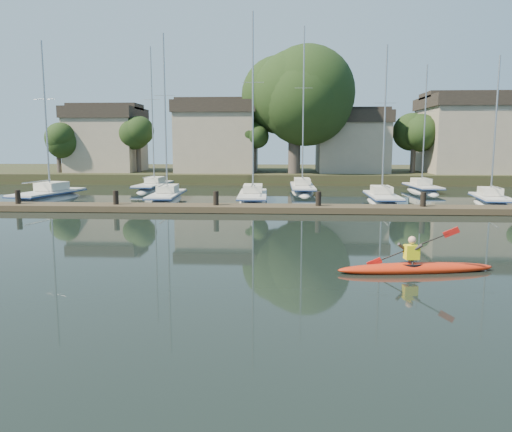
# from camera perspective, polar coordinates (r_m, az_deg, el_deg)

# --- Properties ---
(ground) EXTENTS (160.00, 160.00, 0.00)m
(ground) POSITION_cam_1_polar(r_m,az_deg,el_deg) (15.53, -0.53, -6.56)
(ground) COLOR black
(ground) RESTS_ON ground
(kayak) EXTENTS (5.04, 1.37, 1.60)m
(kayak) POSITION_cam_1_polar(r_m,az_deg,el_deg) (16.39, 17.74, -5.47)
(kayak) COLOR red
(kayak) RESTS_ON ground
(dock) EXTENTS (34.00, 2.00, 1.80)m
(dock) POSITION_cam_1_polar(r_m,az_deg,el_deg) (29.24, 1.25, 0.89)
(dock) COLOR #443B27
(dock) RESTS_ON ground
(sailboat_0) EXTENTS (3.45, 7.98, 12.25)m
(sailboat_0) POSITION_cam_1_polar(r_m,az_deg,el_deg) (38.23, -22.59, 1.40)
(sailboat_0) COLOR silver
(sailboat_0) RESTS_ON ground
(sailboat_1) EXTENTS (2.19, 7.70, 12.48)m
(sailboat_1) POSITION_cam_1_polar(r_m,az_deg,el_deg) (35.46, -10.15, 1.46)
(sailboat_1) COLOR silver
(sailboat_1) RESTS_ON ground
(sailboat_2) EXTENTS (2.24, 8.43, 13.86)m
(sailboat_2) POSITION_cam_1_polar(r_m,az_deg,el_deg) (34.62, -0.37, 1.42)
(sailboat_2) COLOR silver
(sailboat_2) RESTS_ON ground
(sailboat_3) EXTENTS (2.00, 7.19, 11.54)m
(sailboat_3) POSITION_cam_1_polar(r_m,az_deg,el_deg) (35.06, 14.21, 1.26)
(sailboat_3) COLOR silver
(sailboat_3) RESTS_ON ground
(sailboat_4) EXTENTS (2.79, 6.50, 10.69)m
(sailboat_4) POSITION_cam_1_polar(r_m,az_deg,el_deg) (36.40, 25.22, 0.97)
(sailboat_4) COLOR silver
(sailboat_4) RESTS_ON ground
(sailboat_5) EXTENTS (2.28, 8.06, 13.20)m
(sailboat_5) POSITION_cam_1_polar(r_m,az_deg,el_deg) (44.33, -11.60, 2.78)
(sailboat_5) COLOR silver
(sailboat_5) RESTS_ON ground
(sailboat_6) EXTENTS (1.99, 9.08, 14.42)m
(sailboat_6) POSITION_cam_1_polar(r_m,az_deg,el_deg) (41.57, 5.31, 2.55)
(sailboat_6) COLOR silver
(sailboat_6) RESTS_ON ground
(sailboat_7) EXTENTS (2.14, 7.17, 11.45)m
(sailboat_7) POSITION_cam_1_polar(r_m,az_deg,el_deg) (43.80, 18.44, 2.45)
(sailboat_7) COLOR silver
(sailboat_7) RESTS_ON ground
(shore) EXTENTS (90.00, 25.25, 12.75)m
(shore) POSITION_cam_1_polar(r_m,az_deg,el_deg) (55.28, 3.88, 7.52)
(shore) COLOR #2C371B
(shore) RESTS_ON ground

